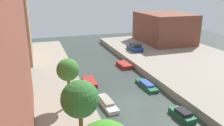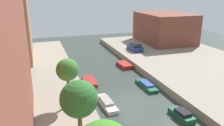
{
  "view_description": "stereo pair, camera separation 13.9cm",
  "coord_description": "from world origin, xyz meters",
  "px_view_note": "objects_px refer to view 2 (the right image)",
  "views": [
    {
      "loc": [
        -10.05,
        -22.54,
        12.65
      ],
      "look_at": [
        0.74,
        9.62,
        1.73
      ],
      "focal_mm": 36.68,
      "sensor_mm": 36.0,
      "label": 1
    },
    {
      "loc": [
        -9.92,
        -22.59,
        12.65
      ],
      "look_at": [
        0.74,
        9.62,
        1.73
      ],
      "focal_mm": 36.68,
      "sensor_mm": 36.0,
      "label": 2
    }
  ],
  "objects_px": {
    "parked_car": "(135,47)",
    "moored_boat_right_4": "(124,65)",
    "low_block_right": "(164,28)",
    "moored_boat_right_3": "(146,85)",
    "moored_boat_left_3": "(107,103)",
    "moored_boat_right_2": "(182,115)",
    "street_tree_1": "(79,99)",
    "street_tree_2": "(67,70)",
    "moored_boat_left_4": "(89,82)"
  },
  "relations": [
    {
      "from": "low_block_right",
      "to": "moored_boat_right_2",
      "type": "xyz_separation_m",
      "value": [
        -14.58,
        -28.6,
        -3.89
      ]
    },
    {
      "from": "moored_boat_left_4",
      "to": "low_block_right",
      "type": "bearing_deg",
      "value": 37.71
    },
    {
      "from": "low_block_right",
      "to": "parked_car",
      "type": "xyz_separation_m",
      "value": [
        -9.61,
        -5.36,
        -2.62
      ]
    },
    {
      "from": "parked_car",
      "to": "moored_boat_left_3",
      "type": "height_order",
      "value": "parked_car"
    },
    {
      "from": "low_block_right",
      "to": "moored_boat_left_4",
      "type": "distance_m",
      "value": 27.55
    },
    {
      "from": "moored_boat_left_3",
      "to": "moored_boat_right_3",
      "type": "relative_size",
      "value": 1.04
    },
    {
      "from": "moored_boat_left_4",
      "to": "moored_boat_right_3",
      "type": "xyz_separation_m",
      "value": [
        7.03,
        -3.75,
        0.04
      ]
    },
    {
      "from": "moored_boat_left_3",
      "to": "moored_boat_right_2",
      "type": "bearing_deg",
      "value": -37.12
    },
    {
      "from": "moored_boat_right_2",
      "to": "moored_boat_right_4",
      "type": "height_order",
      "value": "moored_boat_right_2"
    },
    {
      "from": "parked_car",
      "to": "moored_boat_right_4",
      "type": "height_order",
      "value": "parked_car"
    },
    {
      "from": "parked_car",
      "to": "moored_boat_left_3",
      "type": "distance_m",
      "value": 21.65
    },
    {
      "from": "moored_boat_right_3",
      "to": "low_block_right",
      "type": "bearing_deg",
      "value": 54.57
    },
    {
      "from": "moored_boat_right_3",
      "to": "street_tree_2",
      "type": "bearing_deg",
      "value": -161.17
    },
    {
      "from": "low_block_right",
      "to": "moored_boat_right_2",
      "type": "bearing_deg",
      "value": -117.01
    },
    {
      "from": "street_tree_1",
      "to": "moored_boat_left_3",
      "type": "distance_m",
      "value": 9.07
    },
    {
      "from": "street_tree_2",
      "to": "moored_boat_right_4",
      "type": "height_order",
      "value": "street_tree_2"
    },
    {
      "from": "street_tree_1",
      "to": "moored_boat_right_4",
      "type": "relative_size",
      "value": 1.5
    },
    {
      "from": "street_tree_1",
      "to": "parked_car",
      "type": "relative_size",
      "value": 1.25
    },
    {
      "from": "parked_car",
      "to": "moored_boat_left_4",
      "type": "relative_size",
      "value": 1.09
    },
    {
      "from": "street_tree_1",
      "to": "moored_boat_left_4",
      "type": "xyz_separation_m",
      "value": [
        3.82,
        13.67,
        -4.45
      ]
    },
    {
      "from": "moored_boat_right_4",
      "to": "street_tree_2",
      "type": "bearing_deg",
      "value": -131.3
    },
    {
      "from": "moored_boat_right_2",
      "to": "low_block_right",
      "type": "bearing_deg",
      "value": 62.99
    },
    {
      "from": "street_tree_1",
      "to": "moored_boat_right_2",
      "type": "distance_m",
      "value": 11.76
    },
    {
      "from": "parked_car",
      "to": "street_tree_1",
      "type": "bearing_deg",
      "value": -122.27
    },
    {
      "from": "parked_car",
      "to": "moored_boat_right_2",
      "type": "distance_m",
      "value": 23.8
    },
    {
      "from": "low_block_right",
      "to": "moored_boat_right_3",
      "type": "height_order",
      "value": "low_block_right"
    },
    {
      "from": "moored_boat_right_4",
      "to": "moored_boat_left_3",
      "type": "bearing_deg",
      "value": -119.58
    },
    {
      "from": "parked_car",
      "to": "moored_boat_right_2",
      "type": "bearing_deg",
      "value": -102.07
    },
    {
      "from": "street_tree_1",
      "to": "parked_car",
      "type": "height_order",
      "value": "street_tree_1"
    },
    {
      "from": "moored_boat_left_4",
      "to": "moored_boat_right_2",
      "type": "xyz_separation_m",
      "value": [
        6.98,
        -11.93,
        0.13
      ]
    },
    {
      "from": "low_block_right",
      "to": "moored_boat_right_3",
      "type": "relative_size",
      "value": 2.93
    },
    {
      "from": "parked_car",
      "to": "moored_boat_left_4",
      "type": "distance_m",
      "value": 16.52
    },
    {
      "from": "moored_boat_left_3",
      "to": "parked_car",
      "type": "bearing_deg",
      "value": 57.69
    },
    {
      "from": "parked_car",
      "to": "moored_boat_right_4",
      "type": "distance_m",
      "value": 7.78
    },
    {
      "from": "street_tree_1",
      "to": "street_tree_2",
      "type": "bearing_deg",
      "value": 90.0
    },
    {
      "from": "low_block_right",
      "to": "moored_boat_right_4",
      "type": "relative_size",
      "value": 3.77
    },
    {
      "from": "moored_boat_left_3",
      "to": "moored_boat_right_2",
      "type": "height_order",
      "value": "moored_boat_right_2"
    },
    {
      "from": "street_tree_1",
      "to": "low_block_right",
      "type": "bearing_deg",
      "value": 50.09
    },
    {
      "from": "low_block_right",
      "to": "moored_boat_left_3",
      "type": "xyz_separation_m",
      "value": [
        -21.16,
        -23.62,
        -3.97
      ]
    },
    {
      "from": "moored_boat_left_3",
      "to": "moored_boat_right_4",
      "type": "height_order",
      "value": "moored_boat_left_3"
    },
    {
      "from": "moored_boat_right_2",
      "to": "parked_car",
      "type": "bearing_deg",
      "value": 77.93
    },
    {
      "from": "parked_car",
      "to": "moored_boat_right_3",
      "type": "xyz_separation_m",
      "value": [
        -4.92,
        -15.07,
        -1.36
      ]
    },
    {
      "from": "street_tree_2",
      "to": "moored_boat_right_2",
      "type": "distance_m",
      "value": 12.54
    },
    {
      "from": "street_tree_2",
      "to": "moored_boat_right_3",
      "type": "distance_m",
      "value": 12.36
    },
    {
      "from": "moored_boat_left_3",
      "to": "moored_boat_right_4",
      "type": "xyz_separation_m",
      "value": [
        6.9,
        12.16,
        0.02
      ]
    },
    {
      "from": "street_tree_1",
      "to": "moored_boat_left_4",
      "type": "bearing_deg",
      "value": 74.38
    },
    {
      "from": "low_block_right",
      "to": "street_tree_2",
      "type": "bearing_deg",
      "value": -136.45
    },
    {
      "from": "low_block_right",
      "to": "street_tree_1",
      "type": "distance_m",
      "value": 39.56
    },
    {
      "from": "low_block_right",
      "to": "moored_boat_right_2",
      "type": "distance_m",
      "value": 32.34
    },
    {
      "from": "moored_boat_right_3",
      "to": "moored_boat_right_4",
      "type": "bearing_deg",
      "value": 88.24
    }
  ]
}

